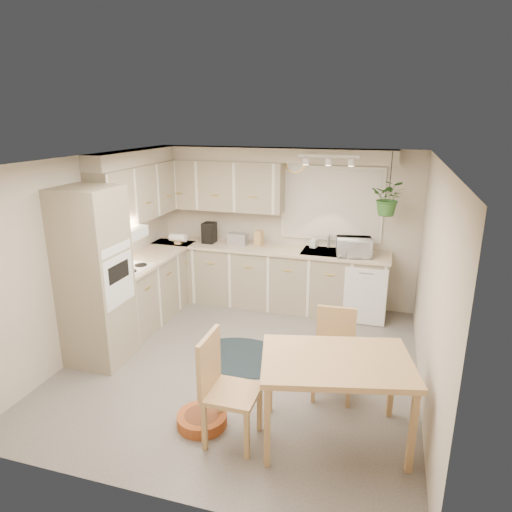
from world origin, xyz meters
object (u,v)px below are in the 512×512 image
(braided_rug, at_px, (244,357))
(pet_bed, at_px, (202,419))
(chair_back, at_px, (334,356))
(chair_left, at_px, (232,390))
(microwave, at_px, (354,245))
(dining_table, at_px, (334,400))

(braided_rug, distance_m, pet_bed, 1.33)
(chair_back, bearing_deg, braided_rug, -25.83)
(chair_back, relative_size, braided_rug, 0.75)
(chair_left, height_order, microwave, microwave)
(pet_bed, bearing_deg, chair_left, -16.53)
(dining_table, relative_size, chair_back, 1.40)
(dining_table, distance_m, microwave, 2.82)
(chair_left, bearing_deg, chair_back, 141.25)
(pet_bed, distance_m, microwave, 3.27)
(chair_left, bearing_deg, braided_rug, -165.66)
(chair_left, bearing_deg, dining_table, 107.22)
(chair_back, xyz_separation_m, microwave, (-0.01, 2.04, 0.64))
(pet_bed, bearing_deg, chair_back, 37.09)
(microwave, bearing_deg, chair_left, -114.77)
(braided_rug, bearing_deg, chair_back, -23.09)
(chair_left, bearing_deg, pet_bed, -106.33)
(braided_rug, distance_m, microwave, 2.21)
(microwave, bearing_deg, pet_bed, -121.59)
(dining_table, height_order, braided_rug, dining_table)
(chair_left, height_order, pet_bed, chair_left)
(pet_bed, bearing_deg, braided_rug, 90.41)
(pet_bed, relative_size, microwave, 1.00)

